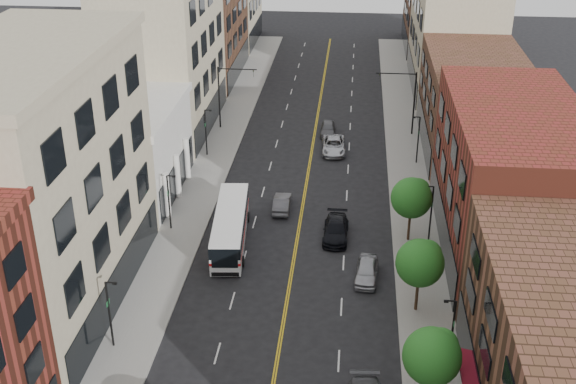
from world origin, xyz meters
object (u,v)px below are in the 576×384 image
(car_lane_c, at_px, (328,128))
(car_lane_behind, at_px, (282,203))
(car_lane_b, at_px, (334,145))
(car_parked_far, at_px, (367,271))
(city_bus, at_px, (230,225))
(car_lane_a, at_px, (336,230))

(car_lane_c, bearing_deg, car_lane_behind, -100.11)
(car_lane_c, bearing_deg, car_lane_b, -80.50)
(car_parked_far, height_order, car_lane_behind, car_parked_far)
(car_lane_b, bearing_deg, car_parked_far, -84.53)
(city_bus, bearing_deg, car_lane_c, 69.40)
(car_parked_far, relative_size, car_lane_c, 1.05)
(city_bus, xyz_separation_m, car_lane_c, (6.98, 25.04, -0.96))
(car_parked_far, xyz_separation_m, car_lane_a, (-2.58, 6.15, 0.01))
(car_lane_a, distance_m, car_lane_b, 18.39)
(car_lane_c, bearing_deg, car_parked_far, -81.80)
(car_lane_behind, bearing_deg, car_lane_b, -107.82)
(city_bus, distance_m, car_lane_b, 21.55)
(car_lane_behind, distance_m, car_lane_b, 14.43)
(car_lane_behind, bearing_deg, car_parked_far, 124.40)
(car_lane_a, bearing_deg, car_lane_b, 93.58)
(car_lane_behind, height_order, car_lane_a, car_lane_a)
(car_lane_behind, distance_m, car_lane_a, 6.79)
(car_parked_far, relative_size, car_lane_behind, 1.03)
(car_parked_far, distance_m, car_lane_behind, 13.14)
(city_bus, bearing_deg, car_parked_far, -26.62)
(car_lane_b, height_order, car_lane_c, car_lane_b)
(city_bus, bearing_deg, car_lane_a, 5.96)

